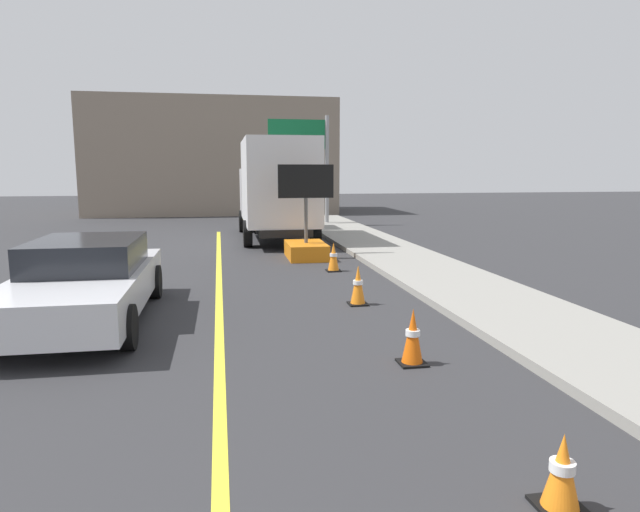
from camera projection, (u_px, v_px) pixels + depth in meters
lane_center_stripe at (220, 427)px, 5.51m from camera, size 0.14×36.00×0.01m
arrow_board_trailer at (306, 242)px, 16.09m from camera, size 1.60×1.81×2.70m
box_truck at (276, 187)px, 20.23m from camera, size 2.61×7.27×3.60m
pickup_car at (86, 281)px, 9.31m from camera, size 2.08×5.03×1.38m
highway_guide_sign at (310, 151)px, 25.16m from camera, size 2.79×0.18×5.00m
far_building_block at (213, 158)px, 33.56m from camera, size 14.12×7.15×6.57m
traffic_cone_near_sign at (562, 473)px, 4.14m from camera, size 0.36×0.36×0.61m
traffic_cone_mid_lane at (413, 337)px, 7.27m from camera, size 0.36×0.36×0.75m
traffic_cone_far_lane at (358, 285)px, 10.51m from camera, size 0.36×0.36×0.76m
traffic_cone_curbside at (333, 257)px, 14.01m from camera, size 0.36×0.36×0.74m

